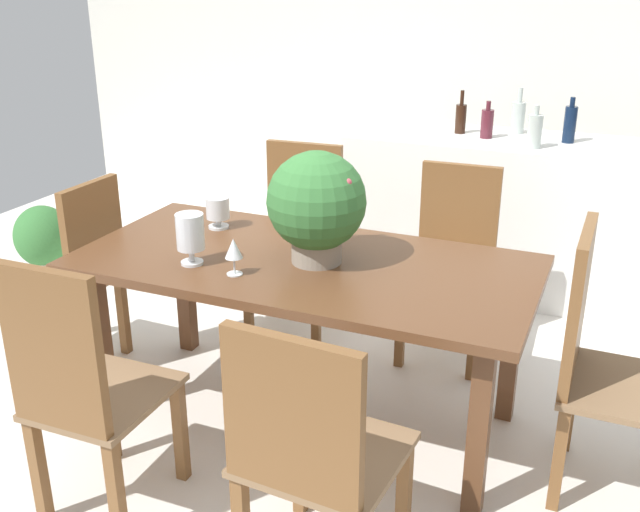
{
  "coord_description": "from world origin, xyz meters",
  "views": [
    {
      "loc": [
        1.18,
        -2.72,
        1.9
      ],
      "look_at": [
        -0.0,
        0.06,
        0.71
      ],
      "focal_mm": 41.39,
      "sensor_mm": 36.0,
      "label": 1
    }
  ],
  "objects_px": {
    "crystal_vase_left": "(190,233)",
    "chair_near_left": "(82,386)",
    "chair_near_right": "(310,449)",
    "kitchen_counter": "(497,213)",
    "crystal_vase_center_near": "(218,210)",
    "wine_bottle_amber": "(461,118)",
    "chair_head_end": "(81,268)",
    "wine_bottle_green": "(535,131)",
    "wine_bottle_dark": "(518,117)",
    "dining_table": "(304,279)",
    "wine_bottle_tall": "(487,123)",
    "crystal_vase_right": "(305,209)",
    "chair_foot_end": "(597,353)",
    "chair_far_right": "(453,252)",
    "potted_plant_floor": "(44,240)",
    "wine_bottle_clear": "(570,124)",
    "wine_glass": "(234,250)",
    "chair_far_left": "(299,226)",
    "flower_centerpiece": "(316,204)"
  },
  "relations": [
    {
      "from": "crystal_vase_center_near",
      "to": "wine_bottle_clear",
      "type": "relative_size",
      "value": 0.56
    },
    {
      "from": "wine_bottle_amber",
      "to": "chair_near_left",
      "type": "bearing_deg",
      "value": -102.87
    },
    {
      "from": "wine_bottle_dark",
      "to": "kitchen_counter",
      "type": "bearing_deg",
      "value": -103.74
    },
    {
      "from": "wine_bottle_green",
      "to": "potted_plant_floor",
      "type": "xyz_separation_m",
      "value": [
        -2.85,
        -0.89,
        -0.77
      ]
    },
    {
      "from": "chair_far_right",
      "to": "wine_bottle_amber",
      "type": "distance_m",
      "value": 1.12
    },
    {
      "from": "chair_far_right",
      "to": "crystal_vase_left",
      "type": "distance_m",
      "value": 1.45
    },
    {
      "from": "chair_far_left",
      "to": "crystal_vase_left",
      "type": "height_order",
      "value": "chair_far_left"
    },
    {
      "from": "chair_near_right",
      "to": "kitchen_counter",
      "type": "height_order",
      "value": "chair_near_right"
    },
    {
      "from": "dining_table",
      "to": "wine_bottle_dark",
      "type": "bearing_deg",
      "value": 75.27
    },
    {
      "from": "wine_bottle_dark",
      "to": "wine_bottle_amber",
      "type": "bearing_deg",
      "value": -156.99
    },
    {
      "from": "kitchen_counter",
      "to": "chair_near_left",
      "type": "bearing_deg",
      "value": -108.44
    },
    {
      "from": "crystal_vase_right",
      "to": "wine_bottle_amber",
      "type": "distance_m",
      "value": 1.63
    },
    {
      "from": "chair_head_end",
      "to": "flower_centerpiece",
      "type": "height_order",
      "value": "flower_centerpiece"
    },
    {
      "from": "wine_glass",
      "to": "kitchen_counter",
      "type": "xyz_separation_m",
      "value": [
        0.68,
        2.09,
        -0.39
      ]
    },
    {
      "from": "dining_table",
      "to": "wine_bottle_tall",
      "type": "distance_m",
      "value": 1.88
    },
    {
      "from": "chair_near_left",
      "to": "wine_bottle_amber",
      "type": "bearing_deg",
      "value": -103.6
    },
    {
      "from": "crystal_vase_center_near",
      "to": "wine_bottle_amber",
      "type": "distance_m",
      "value": 1.84
    },
    {
      "from": "chair_near_right",
      "to": "flower_centerpiece",
      "type": "relative_size",
      "value": 2.07
    },
    {
      "from": "crystal_vase_center_near",
      "to": "chair_near_left",
      "type": "bearing_deg",
      "value": -84.59
    },
    {
      "from": "crystal_vase_right",
      "to": "kitchen_counter",
      "type": "distance_m",
      "value": 1.71
    },
    {
      "from": "dining_table",
      "to": "crystal_vase_center_near",
      "type": "height_order",
      "value": "crystal_vase_center_near"
    },
    {
      "from": "crystal_vase_right",
      "to": "wine_bottle_amber",
      "type": "relative_size",
      "value": 0.76
    },
    {
      "from": "dining_table",
      "to": "wine_bottle_amber",
      "type": "distance_m",
      "value": 1.93
    },
    {
      "from": "chair_far_right",
      "to": "potted_plant_floor",
      "type": "distance_m",
      "value": 2.61
    },
    {
      "from": "dining_table",
      "to": "wine_glass",
      "type": "height_order",
      "value": "wine_glass"
    },
    {
      "from": "chair_foot_end",
      "to": "kitchen_counter",
      "type": "relative_size",
      "value": 0.57
    },
    {
      "from": "wine_bottle_tall",
      "to": "wine_bottle_green",
      "type": "xyz_separation_m",
      "value": [
        0.3,
        -0.16,
        0.01
      ]
    },
    {
      "from": "kitchen_counter",
      "to": "wine_bottle_green",
      "type": "height_order",
      "value": "wine_bottle_green"
    },
    {
      "from": "wine_bottle_dark",
      "to": "dining_table",
      "type": "bearing_deg",
      "value": -104.73
    },
    {
      "from": "wine_glass",
      "to": "wine_bottle_clear",
      "type": "bearing_deg",
      "value": 63.96
    },
    {
      "from": "chair_foot_end",
      "to": "wine_bottle_green",
      "type": "bearing_deg",
      "value": 17.3
    },
    {
      "from": "dining_table",
      "to": "kitchen_counter",
      "type": "distance_m",
      "value": 1.91
    },
    {
      "from": "chair_near_right",
      "to": "chair_head_end",
      "type": "xyz_separation_m",
      "value": [
        -1.62,
        0.9,
        -0.01
      ]
    },
    {
      "from": "crystal_vase_left",
      "to": "chair_near_left",
      "type": "bearing_deg",
      "value": -91.96
    },
    {
      "from": "chair_foot_end",
      "to": "crystal_vase_left",
      "type": "bearing_deg",
      "value": 98.28
    },
    {
      "from": "chair_head_end",
      "to": "wine_bottle_green",
      "type": "bearing_deg",
      "value": 132.5
    },
    {
      "from": "chair_foot_end",
      "to": "chair_head_end",
      "type": "height_order",
      "value": "chair_foot_end"
    },
    {
      "from": "crystal_vase_right",
      "to": "wine_bottle_green",
      "type": "height_order",
      "value": "wine_bottle_green"
    },
    {
      "from": "chair_foot_end",
      "to": "wine_bottle_tall",
      "type": "height_order",
      "value": "wine_bottle_tall"
    },
    {
      "from": "crystal_vase_left",
      "to": "kitchen_counter",
      "type": "distance_m",
      "value": 2.29
    },
    {
      "from": "chair_far_left",
      "to": "crystal_vase_right",
      "type": "relative_size",
      "value": 5.12
    },
    {
      "from": "crystal_vase_right",
      "to": "wine_bottle_tall",
      "type": "distance_m",
      "value": 1.6
    },
    {
      "from": "wine_glass",
      "to": "dining_table",
      "type": "bearing_deg",
      "value": 53.22
    },
    {
      "from": "dining_table",
      "to": "crystal_vase_right",
      "type": "distance_m",
      "value": 0.38
    },
    {
      "from": "chair_head_end",
      "to": "crystal_vase_center_near",
      "type": "xyz_separation_m",
      "value": [
        0.66,
        0.21,
        0.32
      ]
    },
    {
      "from": "wine_bottle_tall",
      "to": "potted_plant_floor",
      "type": "distance_m",
      "value": 2.86
    },
    {
      "from": "crystal_vase_center_near",
      "to": "crystal_vase_right",
      "type": "distance_m",
      "value": 0.42
    },
    {
      "from": "wine_bottle_tall",
      "to": "dining_table",
      "type": "bearing_deg",
      "value": -101.99
    },
    {
      "from": "chair_far_left",
      "to": "crystal_vase_right",
      "type": "height_order",
      "value": "chair_far_left"
    },
    {
      "from": "dining_table",
      "to": "wine_bottle_amber",
      "type": "height_order",
      "value": "wine_bottle_amber"
    }
  ]
}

